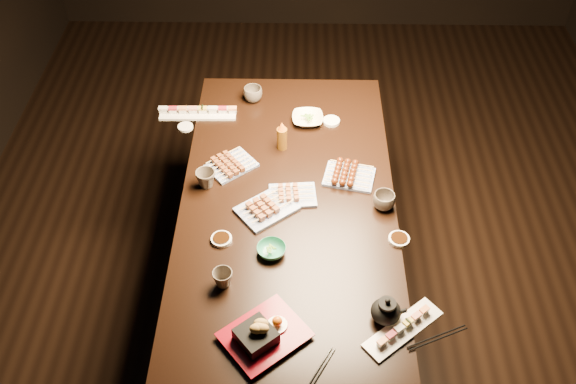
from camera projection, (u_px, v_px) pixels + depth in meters
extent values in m
plane|color=black|center=(322.00, 267.00, 3.39)|extent=(5.00, 5.00, 0.00)
cube|color=black|center=(288.00, 261.00, 2.94)|extent=(1.39, 1.98, 0.75)
imported|color=#2C8765|center=(271.00, 250.00, 2.48)|extent=(0.16, 0.16, 0.04)
imported|color=beige|center=(308.00, 119.00, 3.05)|extent=(0.15, 0.15, 0.04)
imported|color=#4E453C|center=(223.00, 279.00, 2.36)|extent=(0.11, 0.11, 0.07)
imported|color=#4E453C|center=(384.00, 201.00, 2.64)|extent=(0.13, 0.13, 0.07)
imported|color=#4E453C|center=(206.00, 179.00, 2.73)|extent=(0.12, 0.12, 0.08)
imported|color=#4E453C|center=(253.00, 94.00, 3.16)|extent=(0.11, 0.11, 0.07)
cylinder|color=brown|center=(282.00, 135.00, 2.88)|extent=(0.06, 0.06, 0.15)
cylinder|color=white|center=(221.00, 239.00, 2.53)|extent=(0.08, 0.08, 0.01)
cylinder|color=white|center=(331.00, 121.00, 3.06)|extent=(0.11, 0.11, 0.01)
cylinder|color=white|center=(399.00, 239.00, 2.53)|extent=(0.11, 0.11, 0.01)
cylinder|color=white|center=(185.00, 127.00, 3.03)|extent=(0.10, 0.10, 0.01)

